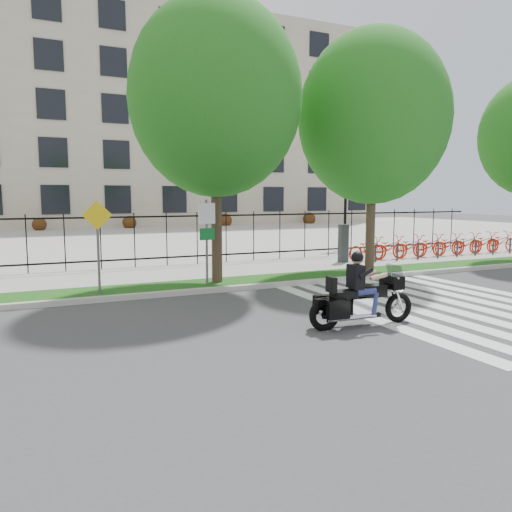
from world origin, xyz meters
name	(u,v)px	position (x,y,z in m)	size (l,w,h in m)	color
ground	(279,326)	(0.00, 0.00, 0.00)	(120.00, 120.00, 0.00)	#3D3D40
curb	(213,290)	(0.00, 4.10, 0.07)	(60.00, 0.20, 0.15)	#AEABA4
grass_verge	(204,285)	(0.00, 4.95, 0.07)	(60.00, 1.50, 0.15)	#194912
sidewalk	(180,274)	(0.00, 7.45, 0.07)	(60.00, 3.50, 0.15)	#9A9990
plaza	(106,237)	(0.00, 25.00, 0.05)	(80.00, 34.00, 0.10)	#9A9990
crosswalk_stripes	(448,305)	(4.83, 0.00, 0.01)	(5.70, 8.00, 0.01)	silver
iron_fence	(167,239)	(0.00, 9.20, 1.15)	(30.00, 0.06, 2.00)	black
office_building	(73,124)	(0.00, 44.92, 9.97)	(60.00, 21.90, 20.15)	#A89F88
lamp_post_right	(346,187)	(10.00, 12.00, 3.21)	(1.06, 0.70, 4.25)	black
street_tree_1	(216,97)	(0.44, 4.95, 5.62)	(5.08, 5.08, 8.41)	#3E2C22
street_tree_2	(373,117)	(6.15, 4.95, 5.42)	(5.14, 5.14, 8.23)	#3E2C22
bike_share_station	(438,245)	(11.58, 7.20, 0.64)	(10.00, 0.86, 1.50)	#2D2D33
sign_pole_regulatory	(207,231)	(-0.01, 4.58, 1.74)	(0.50, 0.09, 2.50)	#59595B
sign_pole_warning	(98,234)	(-3.06, 4.58, 1.74)	(0.78, 0.09, 2.49)	#59595B
motorcycle_rider	(362,296)	(1.59, -0.75, 0.64)	(2.51, 0.76, 1.93)	black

